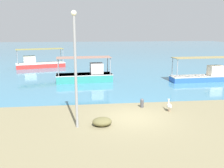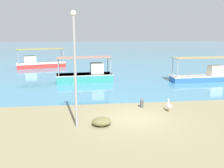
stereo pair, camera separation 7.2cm
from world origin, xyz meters
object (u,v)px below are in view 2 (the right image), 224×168
Objects in this scene: fishing_boat_far_left at (86,75)px; mooring_bollard at (142,103)px; pelican at (169,106)px; lamp_post at (75,65)px; fishing_boat_near_right at (204,75)px; net_pile at (102,122)px; fishing_boat_far_right at (39,63)px.

fishing_boat_far_left reaches higher than mooring_bollard.
lamp_post is (-5.81, -1.97, 3.02)m from pelican.
net_pile is (-11.21, -10.72, -0.36)m from fishing_boat_near_right.
pelican is at bearing 18.75° from lamp_post.
fishing_boat_far_left is at bearing 86.64° from lamp_post.
mooring_bollard is 0.57× the size of net_pile.
net_pile is (-4.46, -1.90, -0.15)m from pelican.
pelican is at bearing -34.30° from mooring_bollard.
lamp_post is at bearing -176.83° from net_pile.
mooring_bollard is (-1.53, 1.04, -0.05)m from pelican.
fishing_boat_far_left is at bearing 174.32° from fishing_boat_near_right.
fishing_boat_near_right is at bearing 40.68° from lamp_post.
fishing_boat_far_right is at bearing 104.16° from lamp_post.
fishing_boat_near_right is 11.11m from pelican.
mooring_bollard is 4.15m from net_pile.
lamp_post is at bearing -161.25° from pelican.
mooring_bollard is (-8.28, -7.78, -0.26)m from fishing_boat_near_right.
lamp_post is 3.44m from net_pile.
fishing_boat_near_right reaches higher than pelican.
fishing_boat_far_right reaches higher than net_pile.
lamp_post is at bearing -139.32° from fishing_boat_near_right.
fishing_boat_far_right is 1.19× the size of fishing_boat_far_left.
fishing_boat_far_right is at bearing 107.43° from net_pile.
mooring_bollard is (9.87, -19.15, -0.29)m from fishing_boat_far_right.
lamp_post is at bearing -144.82° from mooring_bollard.
net_pile is (0.64, -11.90, -0.44)m from fishing_boat_far_left.
pelican reaches higher than net_pile.
fishing_boat_near_right is (18.15, -11.38, -0.03)m from fishing_boat_far_right.
fishing_boat_near_right is at bearing -32.08° from fishing_boat_far_right.
fishing_boat_near_right is at bearing -5.68° from fishing_boat_far_left.
fishing_boat_far_left is 12.30m from lamp_post.
pelican is (11.40, -20.20, -0.24)m from fishing_boat_far_right.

